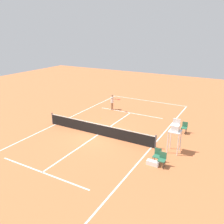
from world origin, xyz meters
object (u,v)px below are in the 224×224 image
at_px(tennis_ball, 101,118).
at_px(umpire_chair, 175,131).
at_px(courtside_chair_near, 162,159).
at_px(player_serving, 112,101).
at_px(equipment_bag, 153,163).
at_px(courtside_chair_mid, 184,127).
at_px(courtside_chair_far, 157,155).

height_order(tennis_ball, umpire_chair, umpire_chair).
distance_m(tennis_ball, courtside_chair_near, 9.49).
distance_m(player_serving, umpire_chair, 10.26).
xyz_separation_m(tennis_ball, equipment_bag, (-7.27, 5.47, 0.12)).
bearing_deg(courtside_chair_mid, courtside_chair_near, 90.06).
distance_m(tennis_ball, courtside_chair_far, 8.95).
bearing_deg(tennis_ball, player_serving, -83.44).
height_order(player_serving, umpire_chair, umpire_chair).
xyz_separation_m(umpire_chair, equipment_bag, (0.66, 2.35, -1.46)).
height_order(umpire_chair, courtside_chair_mid, umpire_chair).
distance_m(player_serving, courtside_chair_far, 11.10).
distance_m(courtside_chair_mid, equipment_bag, 5.99).
relative_size(courtside_chair_near, equipment_bag, 1.25).
xyz_separation_m(courtside_chair_far, equipment_bag, (0.11, 0.43, -0.38)).
height_order(player_serving, tennis_ball, player_serving).
relative_size(umpire_chair, equipment_bag, 3.17).
bearing_deg(courtside_chair_mid, equipment_bag, 84.80).
height_order(player_serving, courtside_chair_far, player_serving).
bearing_deg(equipment_bag, umpire_chair, -105.80).
distance_m(courtside_chair_near, courtside_chair_mid, 5.84).
height_order(courtside_chair_mid, equipment_bag, courtside_chair_mid).
distance_m(player_serving, courtside_chair_mid, 8.51).
bearing_deg(umpire_chair, tennis_ball, -21.50).
distance_m(courtside_chair_near, equipment_bag, 0.68).
xyz_separation_m(courtside_chair_mid, equipment_bag, (0.54, 5.96, -0.38)).
distance_m(courtside_chair_mid, courtside_chair_far, 5.54).
distance_m(player_serving, equipment_bag, 11.36).
distance_m(player_serving, tennis_ball, 3.09).
relative_size(umpire_chair, courtside_chair_mid, 2.54).
xyz_separation_m(player_serving, tennis_ball, (-0.34, 2.92, -0.95)).
relative_size(tennis_ball, umpire_chair, 0.03).
bearing_deg(courtside_chair_mid, tennis_ball, 3.53).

